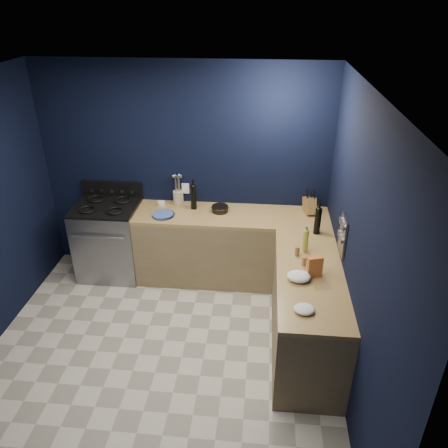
# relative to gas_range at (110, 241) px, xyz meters

# --- Properties ---
(floor) EXTENTS (3.50, 3.50, 0.02)m
(floor) POSITION_rel_gas_range_xyz_m (0.93, -1.42, -0.47)
(floor) COLOR beige
(floor) RESTS_ON ground
(ceiling) EXTENTS (3.50, 3.50, 0.02)m
(ceiling) POSITION_rel_gas_range_xyz_m (0.93, -1.42, 2.15)
(ceiling) COLOR silver
(ceiling) RESTS_ON ground
(wall_back) EXTENTS (3.50, 0.02, 2.60)m
(wall_back) POSITION_rel_gas_range_xyz_m (0.93, 0.34, 0.84)
(wall_back) COLOR black
(wall_back) RESTS_ON ground
(wall_right) EXTENTS (0.02, 3.50, 2.60)m
(wall_right) POSITION_rel_gas_range_xyz_m (2.69, -1.42, 0.84)
(wall_right) COLOR black
(wall_right) RESTS_ON ground
(wall_front) EXTENTS (3.50, 0.02, 2.60)m
(wall_front) POSITION_rel_gas_range_xyz_m (0.93, -3.18, 0.84)
(wall_front) COLOR black
(wall_front) RESTS_ON ground
(cab_back) EXTENTS (2.30, 0.63, 0.86)m
(cab_back) POSITION_rel_gas_range_xyz_m (1.53, 0.02, -0.03)
(cab_back) COLOR olive
(cab_back) RESTS_ON floor
(top_back) EXTENTS (2.30, 0.63, 0.04)m
(top_back) POSITION_rel_gas_range_xyz_m (1.53, 0.02, 0.42)
(top_back) COLOR brown
(top_back) RESTS_ON cab_back
(cab_right) EXTENTS (0.63, 1.67, 0.86)m
(cab_right) POSITION_rel_gas_range_xyz_m (2.37, -1.13, -0.03)
(cab_right) COLOR olive
(cab_right) RESTS_ON floor
(top_right) EXTENTS (0.63, 1.67, 0.04)m
(top_right) POSITION_rel_gas_range_xyz_m (2.37, -1.13, 0.42)
(top_right) COLOR brown
(top_right) RESTS_ON cab_right
(gas_range) EXTENTS (0.76, 0.66, 0.92)m
(gas_range) POSITION_rel_gas_range_xyz_m (0.00, 0.00, 0.00)
(gas_range) COLOR gray
(gas_range) RESTS_ON floor
(oven_door) EXTENTS (0.59, 0.02, 0.42)m
(oven_door) POSITION_rel_gas_range_xyz_m (0.00, -0.32, -0.01)
(oven_door) COLOR black
(oven_door) RESTS_ON gas_range
(cooktop) EXTENTS (0.76, 0.66, 0.03)m
(cooktop) POSITION_rel_gas_range_xyz_m (0.00, 0.00, 0.48)
(cooktop) COLOR black
(cooktop) RESTS_ON gas_range
(backguard) EXTENTS (0.76, 0.06, 0.20)m
(backguard) POSITION_rel_gas_range_xyz_m (0.00, 0.30, 0.58)
(backguard) COLOR black
(backguard) RESTS_ON gas_range
(spice_panel) EXTENTS (0.02, 0.28, 0.38)m
(spice_panel) POSITION_rel_gas_range_xyz_m (2.67, -0.87, 0.72)
(spice_panel) COLOR gray
(spice_panel) RESTS_ON wall_right
(wall_outlet) EXTENTS (0.09, 0.02, 0.13)m
(wall_outlet) POSITION_rel_gas_range_xyz_m (0.93, 0.32, 0.62)
(wall_outlet) COLOR white
(wall_outlet) RESTS_ON wall_back
(plate_stack) EXTENTS (0.31, 0.31, 0.03)m
(plate_stack) POSITION_rel_gas_range_xyz_m (0.73, -0.11, 0.46)
(plate_stack) COLOR #4061B0
(plate_stack) RESTS_ON top_back
(ramekin) EXTENTS (0.11, 0.11, 0.04)m
(ramekin) POSITION_rel_gas_range_xyz_m (0.64, 0.20, 0.46)
(ramekin) COLOR white
(ramekin) RESTS_ON top_back
(utensil_crock) EXTENTS (0.16, 0.16, 0.16)m
(utensil_crock) POSITION_rel_gas_range_xyz_m (0.84, 0.27, 0.52)
(utensil_crock) COLOR beige
(utensil_crock) RESTS_ON top_back
(wine_bottle_back) EXTENTS (0.07, 0.07, 0.30)m
(wine_bottle_back) POSITION_rel_gas_range_xyz_m (1.06, 0.13, 0.59)
(wine_bottle_back) COLOR black
(wine_bottle_back) RESTS_ON top_back
(lemon_basket) EXTENTS (0.25, 0.25, 0.07)m
(lemon_basket) POSITION_rel_gas_range_xyz_m (1.38, 0.08, 0.48)
(lemon_basket) COLOR black
(lemon_basket) RESTS_ON top_back
(knife_block) EXTENTS (0.17, 0.26, 0.25)m
(knife_block) POSITION_rel_gas_range_xyz_m (2.44, 0.14, 0.54)
(knife_block) COLOR brown
(knife_block) RESTS_ON top_back
(wine_bottle_right) EXTENTS (0.09, 0.09, 0.29)m
(wine_bottle_right) POSITION_rel_gas_range_xyz_m (2.49, -0.35, 0.59)
(wine_bottle_right) COLOR black
(wine_bottle_right) RESTS_ON top_right
(oil_bottle) EXTENTS (0.07, 0.07, 0.24)m
(oil_bottle) POSITION_rel_gas_range_xyz_m (2.34, -0.74, 0.56)
(oil_bottle) COLOR #A6A93A
(oil_bottle) RESTS_ON top_right
(spice_jar_near) EXTENTS (0.05, 0.05, 0.10)m
(spice_jar_near) POSITION_rel_gas_range_xyz_m (2.25, -0.83, 0.49)
(spice_jar_near) COLOR olive
(spice_jar_near) RESTS_ON top_right
(spice_jar_far) EXTENTS (0.06, 0.06, 0.09)m
(spice_jar_far) POSITION_rel_gas_range_xyz_m (2.31, -1.00, 0.49)
(spice_jar_far) COLOR olive
(spice_jar_far) RESTS_ON top_right
(crouton_bag) EXTENTS (0.15, 0.10, 0.21)m
(crouton_bag) POSITION_rel_gas_range_xyz_m (2.39, -1.17, 0.54)
(crouton_bag) COLOR #A7262E
(crouton_bag) RESTS_ON top_right
(towel_front) EXTENTS (0.26, 0.24, 0.08)m
(towel_front) POSITION_rel_gas_range_xyz_m (2.25, -1.25, 0.48)
(towel_front) COLOR white
(towel_front) RESTS_ON top_right
(towel_end) EXTENTS (0.18, 0.16, 0.05)m
(towel_end) POSITION_rel_gas_range_xyz_m (2.27, -1.70, 0.47)
(towel_end) COLOR white
(towel_end) RESTS_ON top_right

